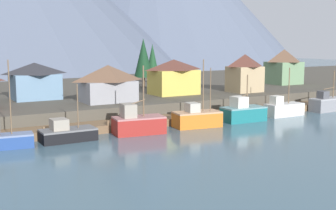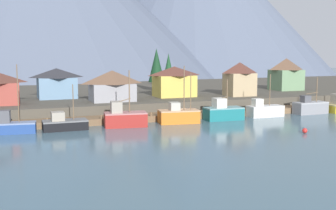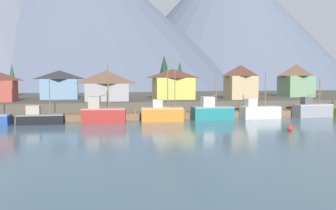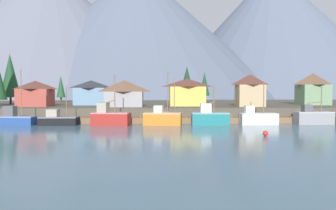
{
  "view_description": "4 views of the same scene",
  "coord_description": "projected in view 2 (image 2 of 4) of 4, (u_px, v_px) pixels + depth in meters",
  "views": [
    {
      "loc": [
        -32.48,
        -50.1,
        11.32
      ],
      "look_at": [
        -1.75,
        2.97,
        2.45
      ],
      "focal_mm": 46.88,
      "sensor_mm": 36.0,
      "label": 1
    },
    {
      "loc": [
        -25.41,
        -62.31,
        11.04
      ],
      "look_at": [
        0.28,
        3.73,
        2.16
      ],
      "focal_mm": 44.77,
      "sensor_mm": 36.0,
      "label": 2
    },
    {
      "loc": [
        -11.46,
        -55.74,
        6.26
      ],
      "look_at": [
        1.62,
        1.7,
        2.17
      ],
      "focal_mm": 38.81,
      "sensor_mm": 36.0,
      "label": 3
    },
    {
      "loc": [
        -0.89,
        -58.14,
        5.89
      ],
      "look_at": [
        0.87,
        2.52,
        3.17
      ],
      "focal_mm": 35.53,
      "sensor_mm": 36.0,
      "label": 4
    }
  ],
  "objects": [
    {
      "name": "house_blue",
      "position": [
        57.0,
        83.0,
        79.03
      ],
      "size": [
        7.26,
        6.48,
        5.63
      ],
      "color": "#6689A8",
      "rests_on": "shoreline_bank"
    },
    {
      "name": "house_green",
      "position": [
        286.0,
        74.0,
        95.99
      ],
      "size": [
        6.58,
        5.87,
        7.28
      ],
      "color": "#6B8E66",
      "rests_on": "shoreline_bank"
    },
    {
      "name": "house_tan",
      "position": [
        240.0,
        79.0,
        83.24
      ],
      "size": [
        5.67,
        4.62,
        6.65
      ],
      "color": "tan",
      "rests_on": "shoreline_bank"
    },
    {
      "name": "fishing_boat_red",
      "position": [
        124.0,
        118.0,
        62.8
      ],
      "size": [
        6.61,
        3.86,
        8.44
      ],
      "rotation": [
        0.0,
        0.0,
        -0.14
      ],
      "color": "maroon",
      "rests_on": "ground_plane"
    },
    {
      "name": "channel_buoy",
      "position": [
        305.0,
        131.0,
        57.76
      ],
      "size": [
        0.7,
        0.7,
        0.7
      ],
      "primitive_type": "sphere",
      "color": "red",
      "rests_on": "ground_plane"
    },
    {
      "name": "shoreline_bank",
      "position": [
        123.0,
        95.0,
        97.56
      ],
      "size": [
        400.0,
        56.0,
        2.5
      ],
      "primitive_type": "cube",
      "color": "#4C473D",
      "rests_on": "ground_plane"
    },
    {
      "name": "fishing_boat_black",
      "position": [
        64.0,
        124.0,
        60.09
      ],
      "size": [
        6.26,
        2.96,
        6.52
      ],
      "rotation": [
        0.0,
        0.0,
        -0.0
      ],
      "color": "black",
      "rests_on": "ground_plane"
    },
    {
      "name": "fishing_boat_teal",
      "position": [
        223.0,
        112.0,
        69.1
      ],
      "size": [
        6.41,
        3.37,
        6.67
      ],
      "rotation": [
        0.0,
        0.0,
        -0.05
      ],
      "color": "#196B70",
      "rests_on": "ground_plane"
    },
    {
      "name": "fishing_boat_grey",
      "position": [
        310.0,
        107.0,
        75.97
      ],
      "size": [
        6.31,
        2.66,
        6.59
      ],
      "rotation": [
        0.0,
        0.0,
        0.02
      ],
      "color": "gray",
      "rests_on": "ground_plane"
    },
    {
      "name": "fishing_boat_blue",
      "position": [
        11.0,
        126.0,
        57.5
      ],
      "size": [
        6.49,
        3.03,
        9.46
      ],
      "rotation": [
        0.0,
        0.0,
        -0.13
      ],
      "color": "navy",
      "rests_on": "ground_plane"
    },
    {
      "name": "ground_plane",
      "position": [
        138.0,
        109.0,
        86.68
      ],
      "size": [
        400.0,
        400.0,
        1.0
      ],
      "primitive_type": "cube",
      "color": "#476675"
    },
    {
      "name": "fishing_boat_white",
      "position": [
        265.0,
        110.0,
        72.59
      ],
      "size": [
        6.26,
        2.47,
        7.37
      ],
      "rotation": [
        0.0,
        0.0,
        0.0
      ],
      "color": "silver",
      "rests_on": "ground_plane"
    },
    {
      "name": "conifer_near_left",
      "position": [
        156.0,
        65.0,
        94.03
      ],
      "size": [
        3.67,
        3.67,
        9.49
      ],
      "color": "#4C3823",
      "rests_on": "shoreline_bank"
    },
    {
      "name": "house_yellow",
      "position": [
        174.0,
        81.0,
        81.59
      ],
      "size": [
        7.86,
        5.5,
        5.89
      ],
      "color": "gold",
      "rests_on": "shoreline_bank"
    },
    {
      "name": "house_grey",
      "position": [
        112.0,
        85.0,
        73.95
      ],
      "size": [
        7.91,
        5.4,
        5.44
      ],
      "color": "gray",
      "rests_on": "shoreline_bank"
    },
    {
      "name": "dock",
      "position": [
        170.0,
        116.0,
        69.9
      ],
      "size": [
        80.0,
        4.0,
        1.6
      ],
      "color": "brown",
      "rests_on": "ground_plane"
    },
    {
      "name": "conifer_near_right",
      "position": [
        168.0,
        67.0,
        101.96
      ],
      "size": [
        2.73,
        2.73,
        8.36
      ],
      "color": "#4C3823",
      "rests_on": "shoreline_bank"
    },
    {
      "name": "fishing_boat_orange",
      "position": [
        178.0,
        115.0,
        66.0
      ],
      "size": [
        6.61,
        3.81,
        9.01
      ],
      "rotation": [
        0.0,
        0.0,
        -0.14
      ],
      "color": "#CC6B1E",
      "rests_on": "ground_plane"
    }
  ]
}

